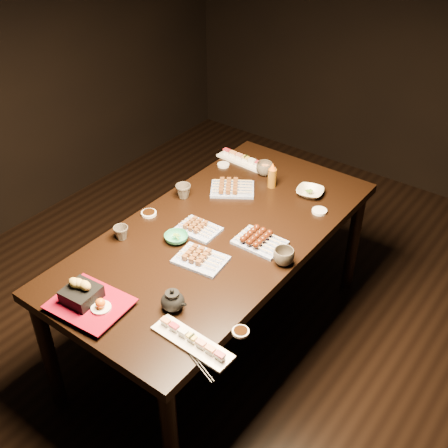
{
  "coord_description": "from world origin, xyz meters",
  "views": [
    {
      "loc": [
        1.24,
        -1.55,
        2.43
      ],
      "look_at": [
        -0.14,
        0.29,
        0.77
      ],
      "focal_mm": 45.0,
      "sensor_mm": 36.0,
      "label": 1
    }
  ],
  "objects_px": {
    "edamame_bowl_green": "(176,238)",
    "teacup_far_left": "(183,191)",
    "tempura_tray": "(89,297)",
    "teacup_near_left": "(121,233)",
    "yakitori_plate_center": "(198,226)",
    "yakitori_plate_right": "(201,256)",
    "condiment_bottle": "(272,175)",
    "sushi_platter_far": "(246,160)",
    "teacup_mid_right": "(284,257)",
    "teapot": "(173,299)",
    "edamame_bowl_cream": "(310,192)",
    "teacup_far_right": "(264,169)",
    "yakitori_plate_left": "(232,186)",
    "sushi_platter_near": "(192,340)",
    "dining_table": "(218,287)"
  },
  "relations": [
    {
      "from": "edamame_bowl_green",
      "to": "teacup_far_left",
      "type": "relative_size",
      "value": 1.4
    },
    {
      "from": "tempura_tray",
      "to": "teacup_far_left",
      "type": "distance_m",
      "value": 0.92
    },
    {
      "from": "tempura_tray",
      "to": "teacup_near_left",
      "type": "xyz_separation_m",
      "value": [
        -0.24,
        0.42,
        -0.02
      ]
    },
    {
      "from": "yakitori_plate_center",
      "to": "teacup_far_left",
      "type": "height_order",
      "value": "teacup_far_left"
    },
    {
      "from": "yakitori_plate_right",
      "to": "condiment_bottle",
      "type": "bearing_deg",
      "value": 90.1
    },
    {
      "from": "sushi_platter_far",
      "to": "condiment_bottle",
      "type": "xyz_separation_m",
      "value": [
        0.27,
        -0.13,
        0.05
      ]
    },
    {
      "from": "teacup_mid_right",
      "to": "teacup_far_left",
      "type": "height_order",
      "value": "same"
    },
    {
      "from": "teacup_mid_right",
      "to": "teapot",
      "type": "distance_m",
      "value": 0.58
    },
    {
      "from": "edamame_bowl_green",
      "to": "teacup_near_left",
      "type": "bearing_deg",
      "value": -147.14
    },
    {
      "from": "edamame_bowl_cream",
      "to": "teacup_far_right",
      "type": "relative_size",
      "value": 1.52
    },
    {
      "from": "tempura_tray",
      "to": "teacup_far_left",
      "type": "bearing_deg",
      "value": 100.14
    },
    {
      "from": "sushi_platter_far",
      "to": "teacup_near_left",
      "type": "bearing_deg",
      "value": 89.76
    },
    {
      "from": "tempura_tray",
      "to": "teacup_mid_right",
      "type": "height_order",
      "value": "tempura_tray"
    },
    {
      "from": "yakitori_plate_right",
      "to": "condiment_bottle",
      "type": "height_order",
      "value": "condiment_bottle"
    },
    {
      "from": "yakitori_plate_center",
      "to": "teacup_near_left",
      "type": "xyz_separation_m",
      "value": [
        -0.26,
        -0.28,
        0.01
      ]
    },
    {
      "from": "teacup_mid_right",
      "to": "teacup_far_left",
      "type": "xyz_separation_m",
      "value": [
        -0.74,
        0.15,
        -0.0
      ]
    },
    {
      "from": "sushi_platter_far",
      "to": "teacup_near_left",
      "type": "xyz_separation_m",
      "value": [
        -0.05,
        -0.99,
        0.01
      ]
    },
    {
      "from": "yakitori_plate_left",
      "to": "teacup_mid_right",
      "type": "height_order",
      "value": "teacup_mid_right"
    },
    {
      "from": "yakitori_plate_left",
      "to": "condiment_bottle",
      "type": "xyz_separation_m",
      "value": [
        0.15,
        0.17,
        0.04
      ]
    },
    {
      "from": "teacup_far_left",
      "to": "teapot",
      "type": "xyz_separation_m",
      "value": [
        0.52,
        -0.69,
        0.01
      ]
    },
    {
      "from": "sushi_platter_near",
      "to": "dining_table",
      "type": "bearing_deg",
      "value": 121.57
    },
    {
      "from": "dining_table",
      "to": "sushi_platter_near",
      "type": "xyz_separation_m",
      "value": [
        0.37,
        -0.65,
        0.4
      ]
    },
    {
      "from": "tempura_tray",
      "to": "condiment_bottle",
      "type": "height_order",
      "value": "condiment_bottle"
    },
    {
      "from": "yakitori_plate_center",
      "to": "teacup_far_left",
      "type": "bearing_deg",
      "value": 141.95
    },
    {
      "from": "teacup_far_right",
      "to": "dining_table",
      "type": "bearing_deg",
      "value": -78.2
    },
    {
      "from": "yakitori_plate_left",
      "to": "teacup_far_left",
      "type": "relative_size",
      "value": 2.85
    },
    {
      "from": "yakitori_plate_right",
      "to": "edamame_bowl_cream",
      "type": "xyz_separation_m",
      "value": [
        0.12,
        0.81,
        -0.01
      ]
    },
    {
      "from": "yakitori_plate_center",
      "to": "edamame_bowl_green",
      "type": "xyz_separation_m",
      "value": [
        -0.03,
        -0.13,
        -0.01
      ]
    },
    {
      "from": "dining_table",
      "to": "yakitori_plate_left",
      "type": "bearing_deg",
      "value": 106.05
    },
    {
      "from": "condiment_bottle",
      "to": "teacup_mid_right",
      "type": "bearing_deg",
      "value": -52.49
    },
    {
      "from": "tempura_tray",
      "to": "edamame_bowl_green",
      "type": "bearing_deg",
      "value": 86.42
    },
    {
      "from": "sushi_platter_near",
      "to": "teacup_mid_right",
      "type": "distance_m",
      "value": 0.64
    },
    {
      "from": "sushi_platter_near",
      "to": "condiment_bottle",
      "type": "xyz_separation_m",
      "value": [
        -0.39,
        1.18,
        0.05
      ]
    },
    {
      "from": "teacup_mid_right",
      "to": "edamame_bowl_cream",
      "type": "bearing_deg",
      "value": 108.38
    },
    {
      "from": "sushi_platter_far",
      "to": "teacup_far_left",
      "type": "bearing_deg",
      "value": 87.16
    },
    {
      "from": "yakitori_plate_center",
      "to": "yakitori_plate_right",
      "type": "height_order",
      "value": "yakitori_plate_right"
    },
    {
      "from": "yakitori_plate_center",
      "to": "yakitori_plate_right",
      "type": "relative_size",
      "value": 0.89
    },
    {
      "from": "teacup_far_right",
      "to": "edamame_bowl_green",
      "type": "bearing_deg",
      "value": -89.33
    },
    {
      "from": "yakitori_plate_left",
      "to": "teacup_far_left",
      "type": "distance_m",
      "value": 0.28
    },
    {
      "from": "yakitori_plate_right",
      "to": "teacup_near_left",
      "type": "height_order",
      "value": "teacup_near_left"
    },
    {
      "from": "teacup_near_left",
      "to": "yakitori_plate_left",
      "type": "bearing_deg",
      "value": 75.74
    },
    {
      "from": "yakitori_plate_right",
      "to": "teapot",
      "type": "distance_m",
      "value": 0.33
    },
    {
      "from": "edamame_bowl_cream",
      "to": "teacup_mid_right",
      "type": "relative_size",
      "value": 1.47
    },
    {
      "from": "sushi_platter_far",
      "to": "yakitori_plate_center",
      "type": "height_order",
      "value": "yakitori_plate_center"
    },
    {
      "from": "dining_table",
      "to": "teacup_far_left",
      "type": "height_order",
      "value": "teacup_far_left"
    },
    {
      "from": "teacup_mid_right",
      "to": "teacup_far_right",
      "type": "relative_size",
      "value": 1.03
    },
    {
      "from": "teacup_mid_right",
      "to": "teapot",
      "type": "xyz_separation_m",
      "value": [
        -0.22,
        -0.53,
        0.01
      ]
    },
    {
      "from": "yakitori_plate_right",
      "to": "teacup_far_left",
      "type": "xyz_separation_m",
      "value": [
        -0.42,
        0.37,
        0.01
      ]
    },
    {
      "from": "yakitori_plate_center",
      "to": "tempura_tray",
      "type": "distance_m",
      "value": 0.71
    },
    {
      "from": "yakitori_plate_left",
      "to": "teapot",
      "type": "distance_m",
      "value": 0.97
    }
  ]
}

